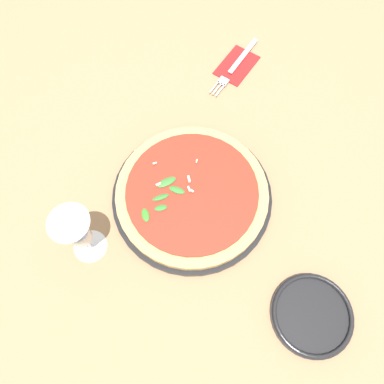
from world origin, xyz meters
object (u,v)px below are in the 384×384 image
at_px(wine_glass, 77,232).
at_px(side_plate_white, 312,315).
at_px(pizza_arugula_main, 192,194).
at_px(fork, 235,66).

bearing_deg(wine_glass, side_plate_white, 111.19).
xyz_separation_m(pizza_arugula_main, fork, (-0.35, -0.14, -0.01)).
height_order(wine_glass, side_plate_white, wine_glass).
bearing_deg(fork, wine_glass, -0.82).
distance_m(pizza_arugula_main, fork, 0.38).
bearing_deg(fork, pizza_arugula_main, 16.35).
xyz_separation_m(pizza_arugula_main, side_plate_white, (0.05, 0.33, -0.01)).
height_order(wine_glass, fork, wine_glass).
relative_size(pizza_arugula_main, side_plate_white, 2.18).
bearing_deg(wine_glass, fork, -175.82).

